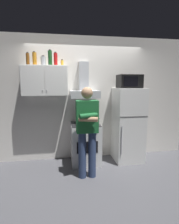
# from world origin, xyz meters

# --- Properties ---
(ground_plane) EXTENTS (7.00, 7.00, 0.00)m
(ground_plane) POSITION_xyz_m (0.00, 0.00, 0.00)
(ground_plane) COLOR #4C4C51
(back_wall_tiled) EXTENTS (4.80, 0.10, 2.70)m
(back_wall_tiled) POSITION_xyz_m (0.00, 0.60, 1.35)
(back_wall_tiled) COLOR silver
(back_wall_tiled) RESTS_ON ground_plane
(upper_cabinet) EXTENTS (0.90, 0.37, 0.60)m
(upper_cabinet) POSITION_xyz_m (-0.85, 0.37, 1.75)
(upper_cabinet) COLOR white
(stove_oven) EXTENTS (0.60, 0.62, 0.87)m
(stove_oven) POSITION_xyz_m (-0.05, 0.25, 0.43)
(stove_oven) COLOR silver
(stove_oven) RESTS_ON ground_plane
(range_hood) EXTENTS (0.60, 0.44, 0.75)m
(range_hood) POSITION_xyz_m (-0.05, 0.38, 1.60)
(range_hood) COLOR #B7BABF
(refrigerator) EXTENTS (0.60, 0.62, 1.60)m
(refrigerator) POSITION_xyz_m (0.90, 0.25, 0.80)
(refrigerator) COLOR white
(refrigerator) RESTS_ON ground_plane
(microwave) EXTENTS (0.48, 0.37, 0.28)m
(microwave) POSITION_xyz_m (0.90, 0.27, 1.74)
(microwave) COLOR black
(microwave) RESTS_ON refrigerator
(person_standing) EXTENTS (0.38, 0.33, 1.64)m
(person_standing) POSITION_xyz_m (-0.10, -0.36, 0.90)
(person_standing) COLOR navy
(person_standing) RESTS_ON ground_plane
(cooking_pot) EXTENTS (0.30, 0.20, 0.13)m
(cooking_pot) POSITION_xyz_m (0.08, 0.13, 0.94)
(cooking_pot) COLOR #B7BABF
(cooking_pot) RESTS_ON stove_oven
(bottle_liquor_amber) EXTENTS (0.08, 0.08, 0.27)m
(bottle_liquor_amber) POSITION_xyz_m (-1.03, 0.39, 2.18)
(bottle_liquor_amber) COLOR #B7721E
(bottle_liquor_amber) RESTS_ON upper_cabinet
(bottle_spice_jar) EXTENTS (0.06, 0.06, 0.13)m
(bottle_spice_jar) POSITION_xyz_m (-0.50, 0.41, 2.11)
(bottle_spice_jar) COLOR gold
(bottle_spice_jar) RESTS_ON upper_cabinet
(bottle_beer_brown) EXTENTS (0.06, 0.06, 0.25)m
(bottle_beer_brown) POSITION_xyz_m (-1.16, 0.37, 2.17)
(bottle_beer_brown) COLOR brown
(bottle_beer_brown) RESTS_ON upper_cabinet
(bottle_wine_green) EXTENTS (0.08, 0.08, 0.30)m
(bottle_wine_green) POSITION_xyz_m (-0.73, 0.35, 2.20)
(bottle_wine_green) COLOR #19471E
(bottle_wine_green) RESTS_ON upper_cabinet
(bottle_canister_steel) EXTENTS (0.10, 0.10, 0.19)m
(bottle_canister_steel) POSITION_xyz_m (-0.87, 0.36, 2.14)
(bottle_canister_steel) COLOR #B2B5BA
(bottle_canister_steel) RESTS_ON upper_cabinet
(bottle_soda_red) EXTENTS (0.07, 0.07, 0.26)m
(bottle_soda_red) POSITION_xyz_m (-0.63, 0.35, 2.17)
(bottle_soda_red) COLOR red
(bottle_soda_red) RESTS_ON upper_cabinet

